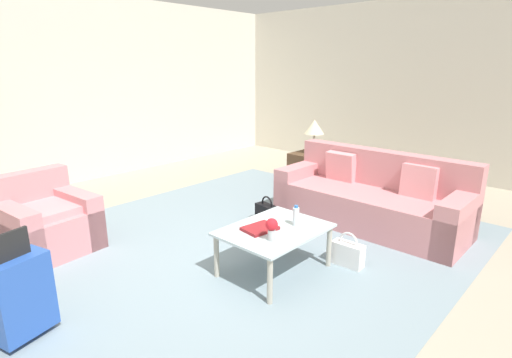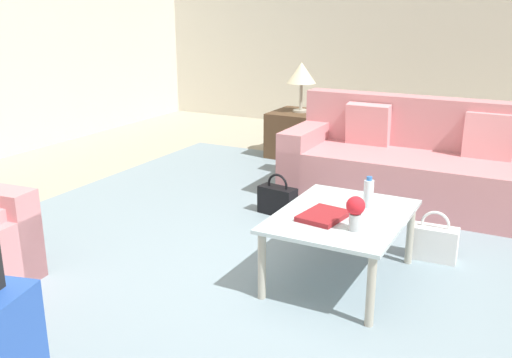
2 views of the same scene
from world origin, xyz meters
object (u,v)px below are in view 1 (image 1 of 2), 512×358
Objects in this scene: coffee_table_book at (260,228)px; handbag_white at (348,253)px; water_bottle at (296,216)px; side_table at (313,168)px; handbag_black at (267,213)px; flower_vase at (272,227)px; table_lamp at (314,128)px; coffee_table at (274,234)px; couch at (372,200)px; suitcase_blue at (21,295)px; armchair at (44,224)px.

coffee_table_book is 0.96m from handbag_white.
water_bottle is at bearing 136.95° from handbag_white.
handbag_white is at bearing -138.31° from side_table.
flower_vase is at bearing -137.42° from handbag_black.
table_lamp is at bearing 41.69° from handbag_white.
water_bottle is 0.32× the size of side_table.
handbag_black and handbag_white have the same top height.
coffee_table is 2.80× the size of handbag_white.
coffee_table reaches higher than handbag_black.
couch is 11.44× the size of water_bottle.
water_bottle is 0.57× the size of handbag_white.
suitcase_blue is at bearing -170.54° from side_table.
handbag_black is 1.00× the size of handbag_white.
water_bottle is (1.51, -2.26, 0.25)m from armchair.
flower_vase is at bearing -64.85° from armchair.
couch is 7.56× the size of coffee_table_book.
handbag_white is (1.90, -2.63, -0.16)m from armchair.
water_bottle is 0.68m from handbag_white.
handbag_white is at bearing -38.22° from coffee_table.
water_bottle is at bearing -19.98° from suitcase_blue.
side_table is 1.77× the size of handbag_white.
couch is 2.33× the size of coffee_table.
coffee_table is (1.31, -2.16, 0.10)m from armchair.
table_lamp is (4.11, -0.66, 0.66)m from armchair.
flower_vase reaches higher than side_table.
water_bottle reaches higher than handbag_black.
couch is at bearing -36.12° from armchair.
couch is 2.03m from flower_vase.
table_lamp is 4.90m from suitcase_blue.
armchair is 4.65× the size of flower_vase.
coffee_table is at bearing 34.29° from flower_vase.
coffee_table is at bearing -151.82° from side_table.
armchair reaches higher than side_table.
handbag_white is (-2.21, -1.97, -0.82)m from table_lamp.
table_lamp is 1.58× the size of handbag_black.
handbag_white is (-2.21, -1.97, -0.13)m from side_table.
table_lamp is at bearing 31.61° from water_bottle.
couch is 1.34m from handbag_black.
coffee_table is 1.18× the size of suitcase_blue.
water_bottle is 0.38m from coffee_table_book.
suitcase_blue is at bearing 168.10° from couch.
flower_vase is 0.98m from handbag_white.
suitcase_blue is (-2.00, 0.70, -0.04)m from coffee_table.
flower_vase reaches higher than coffee_table_book.
water_bottle is 2.35m from suitcase_blue.
coffee_table_book is at bearing 146.31° from coffee_table.
flower_vase reaches higher than handbag_white.
flower_vase is at bearing -173.21° from water_bottle.
water_bottle is 1.00× the size of flower_vase.
couch is 4.14× the size of table_lamp.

